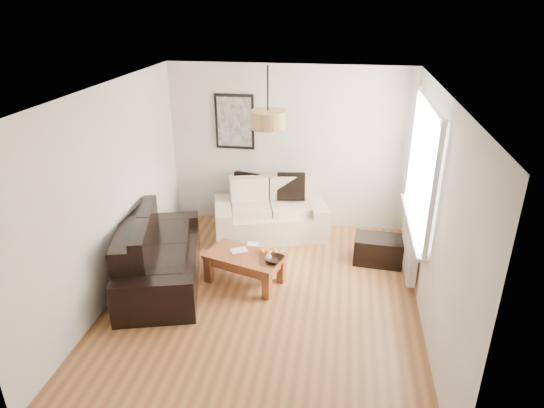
% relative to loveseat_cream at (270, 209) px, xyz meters
% --- Properties ---
extents(floor, '(4.50, 4.50, 0.00)m').
position_rel_loveseat_cream_xyz_m(floor, '(0.22, -1.78, -0.43)').
color(floor, brown).
rests_on(floor, ground).
extents(ceiling, '(3.80, 4.50, 0.00)m').
position_rel_loveseat_cream_xyz_m(ceiling, '(0.22, -1.78, 2.17)').
color(ceiling, white).
rests_on(ceiling, floor).
extents(wall_back, '(3.80, 0.04, 2.60)m').
position_rel_loveseat_cream_xyz_m(wall_back, '(0.22, 0.47, 0.87)').
color(wall_back, silver).
rests_on(wall_back, floor).
extents(wall_front, '(3.80, 0.04, 2.60)m').
position_rel_loveseat_cream_xyz_m(wall_front, '(0.22, -4.03, 0.87)').
color(wall_front, silver).
rests_on(wall_front, floor).
extents(wall_left, '(0.04, 4.50, 2.60)m').
position_rel_loveseat_cream_xyz_m(wall_left, '(-1.68, -1.78, 0.87)').
color(wall_left, silver).
rests_on(wall_left, floor).
extents(wall_right, '(0.04, 4.50, 2.60)m').
position_rel_loveseat_cream_xyz_m(wall_right, '(2.12, -1.78, 0.87)').
color(wall_right, silver).
rests_on(wall_right, floor).
extents(window_bay, '(0.14, 1.90, 1.60)m').
position_rel_loveseat_cream_xyz_m(window_bay, '(2.08, -0.98, 1.17)').
color(window_bay, white).
rests_on(window_bay, wall_right).
extents(radiator, '(0.10, 0.90, 0.52)m').
position_rel_loveseat_cream_xyz_m(radiator, '(2.04, -0.98, -0.05)').
color(radiator, white).
rests_on(radiator, wall_right).
extents(poster, '(0.62, 0.04, 0.87)m').
position_rel_loveseat_cream_xyz_m(poster, '(-0.63, 0.44, 1.27)').
color(poster, black).
rests_on(poster, wall_back).
extents(pendant_shade, '(0.40, 0.40, 0.20)m').
position_rel_loveseat_cream_xyz_m(pendant_shade, '(0.22, -1.48, 1.80)').
color(pendant_shade, tan).
rests_on(pendant_shade, ceiling).
extents(loveseat_cream, '(1.91, 1.38, 0.85)m').
position_rel_loveseat_cream_xyz_m(loveseat_cream, '(0.00, 0.00, 0.00)').
color(loveseat_cream, beige).
rests_on(loveseat_cream, floor).
extents(sofa_leather, '(1.45, 2.16, 0.85)m').
position_rel_loveseat_cream_xyz_m(sofa_leather, '(-1.21, -1.58, -0.00)').
color(sofa_leather, black).
rests_on(sofa_leather, floor).
extents(coffee_table, '(1.12, 0.82, 0.41)m').
position_rel_loveseat_cream_xyz_m(coffee_table, '(-0.11, -1.43, -0.22)').
color(coffee_table, brown).
rests_on(coffee_table, floor).
extents(ottoman, '(0.71, 0.48, 0.39)m').
position_rel_loveseat_cream_xyz_m(ottoman, '(1.67, -0.63, -0.23)').
color(ottoman, black).
rests_on(ottoman, floor).
extents(cushion_left, '(0.42, 0.21, 0.40)m').
position_rel_loveseat_cream_xyz_m(cushion_left, '(-0.42, 0.21, 0.31)').
color(cushion_left, black).
rests_on(cushion_left, loveseat_cream).
extents(cushion_right, '(0.45, 0.19, 0.44)m').
position_rel_loveseat_cream_xyz_m(cushion_right, '(0.31, 0.21, 0.33)').
color(cushion_right, black).
rests_on(cushion_right, loveseat_cream).
extents(fruit_bowl, '(0.31, 0.31, 0.06)m').
position_rel_loveseat_cream_xyz_m(fruit_bowl, '(0.30, -1.53, 0.01)').
color(fruit_bowl, black).
rests_on(fruit_bowl, coffee_table).
extents(orange_a, '(0.10, 0.10, 0.09)m').
position_rel_loveseat_cream_xyz_m(orange_a, '(0.21, -1.40, 0.02)').
color(orange_a, '#FC6015').
rests_on(orange_a, fruit_bowl).
extents(orange_b, '(0.08, 0.08, 0.07)m').
position_rel_loveseat_cream_xyz_m(orange_b, '(0.29, -1.36, 0.02)').
color(orange_b, orange).
rests_on(orange_b, fruit_bowl).
extents(orange_c, '(0.07, 0.07, 0.06)m').
position_rel_loveseat_cream_xyz_m(orange_c, '(0.11, -1.36, 0.02)').
color(orange_c, orange).
rests_on(orange_c, fruit_bowl).
extents(papers, '(0.26, 0.24, 0.01)m').
position_rel_loveseat_cream_xyz_m(papers, '(-0.20, -1.33, -0.01)').
color(papers, silver).
rests_on(papers, coffee_table).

